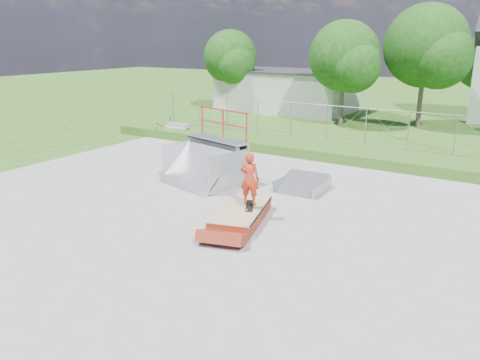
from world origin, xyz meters
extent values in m
plane|color=#265618|center=(0.00, 0.00, 0.00)|extent=(120.00, 120.00, 0.00)
cube|color=gray|center=(0.00, 0.00, 0.02)|extent=(20.00, 16.00, 0.04)
cube|color=#265618|center=(0.00, 9.50, 0.25)|extent=(24.00, 3.00, 0.50)
cube|color=maroon|center=(1.50, -0.03, 0.19)|extent=(1.98, 2.97, 0.38)
cube|color=tan|center=(1.50, -0.03, 0.39)|extent=(2.01, 3.00, 0.03)
cube|color=black|center=(1.66, 0.20, 0.45)|extent=(0.56, 0.81, 0.13)
imported|color=red|center=(1.66, 0.20, 1.28)|extent=(0.68, 0.53, 1.65)
cube|color=#B9B9B5|center=(-8.00, 22.00, 1.50)|extent=(10.00, 6.00, 3.00)
cylinder|color=brown|center=(-2.00, 18.00, 1.22)|extent=(0.30, 0.30, 2.45)
sphere|color=#153B10|center=(-2.00, 18.00, 4.41)|extent=(4.48, 4.48, 4.48)
sphere|color=#153B10|center=(-1.16, 17.44, 3.85)|extent=(3.36, 3.36, 3.36)
cylinder|color=brown|center=(2.50, 20.00, 1.40)|extent=(0.30, 0.30, 2.80)
sphere|color=#153B10|center=(2.50, 20.00, 5.04)|extent=(5.12, 5.12, 5.12)
sphere|color=#153B10|center=(3.46, 19.36, 4.40)|extent=(3.84, 3.84, 3.84)
cylinder|color=brown|center=(-12.00, 20.00, 1.14)|extent=(0.30, 0.30, 2.27)
sphere|color=#153B10|center=(-12.00, 20.00, 4.10)|extent=(4.16, 4.16, 4.16)
sphere|color=#153B10|center=(-11.22, 19.48, 3.58)|extent=(3.12, 3.12, 3.12)
cylinder|color=brown|center=(5.00, 28.00, 1.05)|extent=(0.30, 0.30, 2.10)
camera|label=1|loc=(8.69, -11.58, 5.46)|focal=35.00mm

